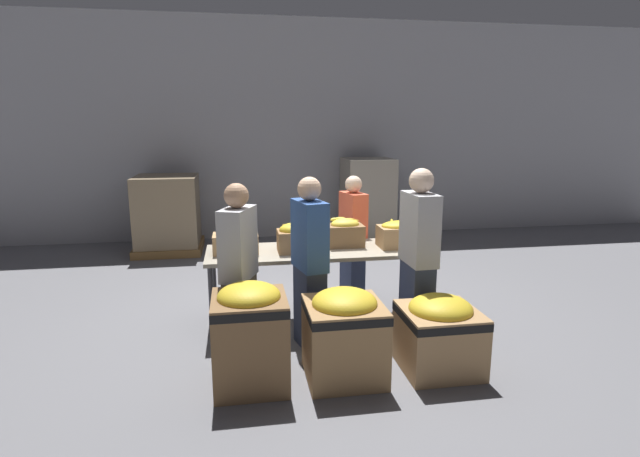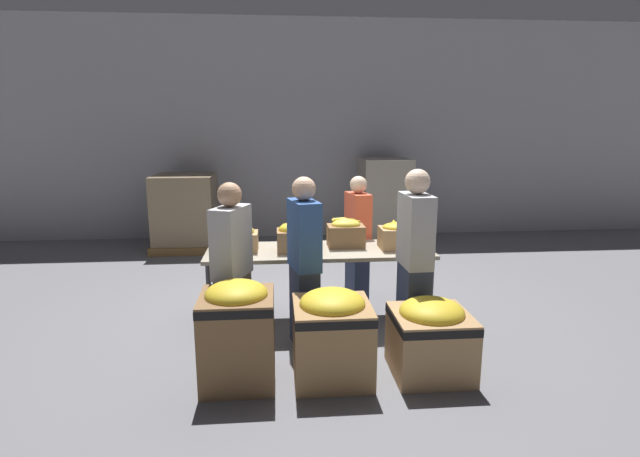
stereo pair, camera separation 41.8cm
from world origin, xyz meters
The scene contains 16 objects.
ground_plane centered at (0.00, 0.00, 0.00)m, with size 30.00×30.00×0.00m, color slate.
wall_back centered at (0.00, 4.28, 2.00)m, with size 16.00×0.08×4.00m.
sorting_table centered at (0.00, 0.00, 0.76)m, with size 2.40×0.80×0.81m.
banana_box_0 centered at (-0.89, 0.01, 0.95)m, with size 0.47×0.31×0.27m.
banana_box_1 centered at (-0.25, -0.05, 0.97)m, with size 0.40×0.33×0.31m.
banana_box_2 centered at (0.30, 0.10, 0.97)m, with size 0.40×0.29×0.32m.
banana_box_3 centered at (0.90, -0.03, 0.96)m, with size 0.49×0.34×0.30m.
volunteer_0 centered at (-0.20, -0.61, 0.83)m, with size 0.32×0.48×1.66m.
volunteer_1 centered at (-0.86, -0.75, 0.81)m, with size 0.36×0.49×1.64m.
volunteer_2 centered at (0.52, 0.66, 0.76)m, with size 0.29×0.44×1.53m.
volunteer_3 centered at (0.84, -0.73, 0.86)m, with size 0.25×0.47×1.74m.
donation_bin_0 centered at (-0.79, -1.27, 0.47)m, with size 0.61×0.61×0.89m.
donation_bin_1 centered at (0.00, -1.27, 0.42)m, with size 0.65×0.65×0.79m.
donation_bin_2 centered at (0.86, -1.27, 0.36)m, with size 0.66×0.66×0.68m.
pallet_stack_0 centered at (1.51, 3.65, 0.75)m, with size 0.94×0.94×1.51m.
pallet_stack_1 centered at (-2.01, 3.44, 0.63)m, with size 1.10×1.10×1.28m.
Camera 1 is at (-0.86, -5.13, 2.15)m, focal length 28.00 mm.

